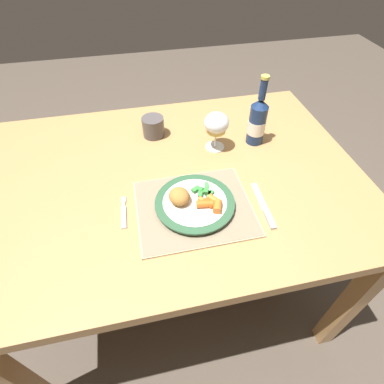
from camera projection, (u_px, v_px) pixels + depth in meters
The scene contains 12 objects.
ground_plane at pixel (179, 281), 1.52m from camera, with size 6.00×6.00×0.00m, color #4C4238.
dining_table at pixel (173, 194), 1.06m from camera, with size 1.26×0.90×0.74m.
placemat at pixel (194, 208), 0.89m from camera, with size 0.34×0.29×0.01m.
dinner_plate at pixel (195, 203), 0.88m from camera, with size 0.23×0.23×0.02m.
breaded_croquettes at pixel (180, 197), 0.86m from camera, with size 0.08×0.08×0.04m.
green_beans_pile at pixel (204, 192), 0.89m from camera, with size 0.07×0.08×0.02m.
glazed_carrots at pixel (210, 203), 0.85m from camera, with size 0.08×0.07×0.02m.
fork at pixel (124, 214), 0.87m from camera, with size 0.02×0.12×0.01m.
table_knife at pixel (265, 209), 0.88m from camera, with size 0.03×0.18×0.01m.
wine_glass at pixel (216, 124), 1.02m from camera, with size 0.09×0.09×0.14m.
bottle at pixel (257, 121), 1.06m from camera, with size 0.06×0.06×0.25m.
drinking_cup at pixel (153, 126), 1.12m from camera, with size 0.08×0.08×0.07m.
Camera 1 is at (-0.09, -0.73, 1.41)m, focal length 28.00 mm.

